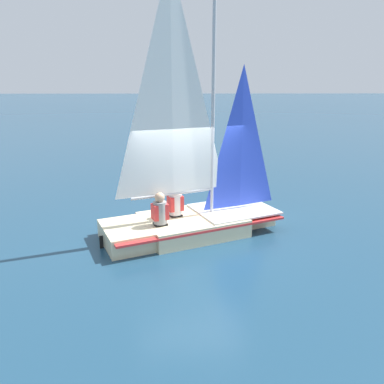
{
  "coord_description": "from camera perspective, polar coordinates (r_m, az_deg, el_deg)",
  "views": [
    {
      "loc": [
        0.23,
        8.37,
        3.45
      ],
      "look_at": [
        0.0,
        0.0,
        1.01
      ],
      "focal_mm": 35.0,
      "sensor_mm": 36.0,
      "label": 1
    }
  ],
  "objects": [
    {
      "name": "ground_plane",
      "position": [
        9.05,
        0.0,
        -6.17
      ],
      "size": [
        260.0,
        260.0,
        0.0
      ],
      "primitive_type": "plane",
      "color": "navy"
    },
    {
      "name": "sailor_helm",
      "position": [
        8.87,
        -2.55,
        -2.31
      ],
      "size": [
        0.41,
        0.39,
        1.16
      ],
      "rotation": [
        0.0,
        0.0,
        3.54
      ],
      "color": "black",
      "rests_on": "ground_plane"
    },
    {
      "name": "sailor_crew",
      "position": [
        8.33,
        -4.88,
        -3.68
      ],
      "size": [
        0.41,
        0.39,
        1.16
      ],
      "rotation": [
        0.0,
        0.0,
        3.54
      ],
      "color": "black",
      "rests_on": "ground_plane"
    },
    {
      "name": "sailboat_main",
      "position": [
        8.78,
        -0.14,
        -1.53
      ],
      "size": [
        4.43,
        3.17,
        5.96
      ],
      "rotation": [
        0.0,
        0.0,
        3.54
      ],
      "color": "beige",
      "rests_on": "ground_plane"
    }
  ]
}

